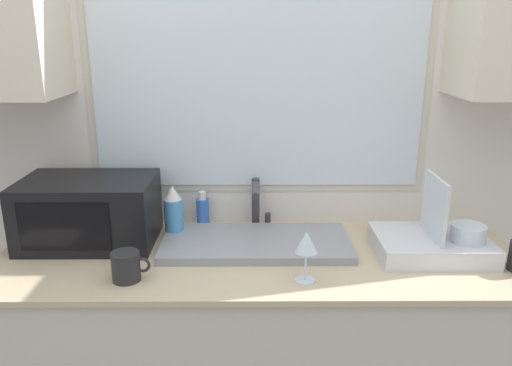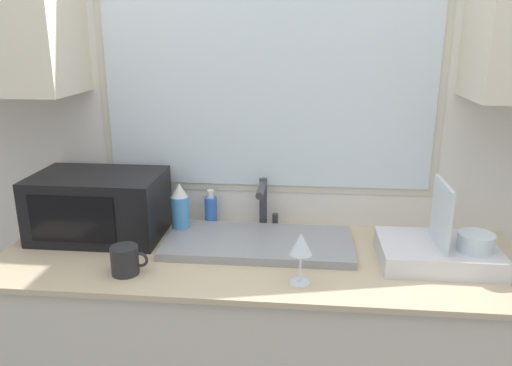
{
  "view_description": "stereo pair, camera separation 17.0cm",
  "coord_description": "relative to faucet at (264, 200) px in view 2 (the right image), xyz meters",
  "views": [
    {
      "loc": [
        -0.02,
        -1.34,
        1.66
      ],
      "look_at": [
        -0.01,
        0.28,
        1.16
      ],
      "focal_mm": 35.0,
      "sensor_mm": 36.0,
      "label": 1
    },
    {
      "loc": [
        0.15,
        -1.33,
        1.66
      ],
      "look_at": [
        -0.01,
        0.28,
        1.16
      ],
      "focal_mm": 35.0,
      "sensor_mm": 36.0,
      "label": 2
    }
  ],
  "objects": [
    {
      "name": "microwave",
      "position": [
        -0.63,
        -0.12,
        -0.0
      ],
      "size": [
        0.49,
        0.32,
        0.25
      ],
      "color": "black",
      "rests_on": "countertop"
    },
    {
      "name": "spray_bottle",
      "position": [
        -0.32,
        -0.08,
        -0.03
      ],
      "size": [
        0.07,
        0.07,
        0.21
      ],
      "color": "#4C99D8",
      "rests_on": "countertop"
    },
    {
      "name": "mug_near_sink",
      "position": [
        -0.42,
        -0.43,
        -0.08
      ],
      "size": [
        0.13,
        0.09,
        0.1
      ],
      "color": "#262628",
      "rests_on": "countertop"
    },
    {
      "name": "wall_back",
      "position": [
        0.01,
        0.08,
        0.38
      ],
      "size": [
        6.0,
        0.38,
        2.6
      ],
      "color": "silver",
      "rests_on": "ground_plane"
    },
    {
      "name": "soap_bottle",
      "position": [
        -0.22,
        0.03,
        -0.06
      ],
      "size": [
        0.05,
        0.05,
        0.15
      ],
      "color": "blue",
      "rests_on": "countertop"
    },
    {
      "name": "dish_rack",
      "position": [
        0.64,
        -0.24,
        -0.08
      ],
      "size": [
        0.4,
        0.29,
        0.29
      ],
      "color": "silver",
      "rests_on": "countertop"
    },
    {
      "name": "sink_basin",
      "position": [
        -0.0,
        -0.17,
        -0.11
      ],
      "size": [
        0.7,
        0.33,
        0.03
      ],
      "color": "gray",
      "rests_on": "countertop"
    },
    {
      "name": "countertop",
      "position": [
        0.01,
        -0.23,
        -0.57
      ],
      "size": [
        1.89,
        0.66,
        0.88
      ],
      "color": "beige",
      "rests_on": "ground_plane"
    },
    {
      "name": "wine_glass",
      "position": [
        0.15,
        -0.43,
        0.0
      ],
      "size": [
        0.07,
        0.07,
        0.17
      ],
      "color": "silver",
      "rests_on": "countertop"
    },
    {
      "name": "faucet",
      "position": [
        0.0,
        0.0,
        0.0
      ],
      "size": [
        0.08,
        0.19,
        0.21
      ],
      "color": "#333338",
      "rests_on": "countertop"
    }
  ]
}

